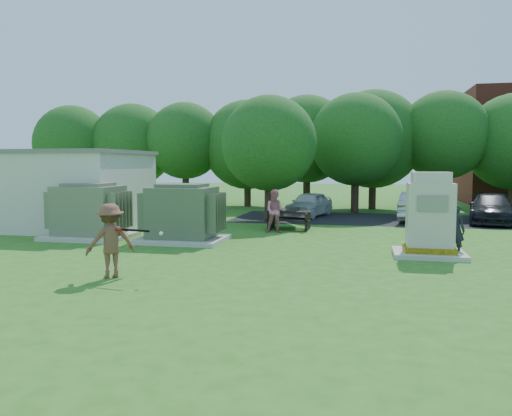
% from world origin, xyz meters
% --- Properties ---
extents(ground, '(120.00, 120.00, 0.00)m').
position_xyz_m(ground, '(0.00, 0.00, 0.00)').
color(ground, '#2D6619').
rests_on(ground, ground).
extents(service_building, '(10.00, 5.00, 3.20)m').
position_xyz_m(service_building, '(-11.00, 7.00, 1.60)').
color(service_building, beige).
rests_on(service_building, ground).
extents(service_building_roof, '(10.20, 5.20, 0.15)m').
position_xyz_m(service_building_roof, '(-11.00, 7.00, 3.27)').
color(service_building_roof, slate).
rests_on(service_building_roof, service_building).
extents(parking_strip, '(20.00, 6.00, 0.01)m').
position_xyz_m(parking_strip, '(7.00, 13.50, 0.01)').
color(parking_strip, '#232326').
rests_on(parking_strip, ground).
extents(transformer_left, '(3.00, 2.40, 2.07)m').
position_xyz_m(transformer_left, '(-6.50, 4.50, 0.97)').
color(transformer_left, beige).
rests_on(transformer_left, ground).
extents(transformer_right, '(3.00, 2.40, 2.07)m').
position_xyz_m(transformer_right, '(-2.80, 4.50, 0.97)').
color(transformer_right, beige).
rests_on(transformer_right, ground).
extents(generator_cabinet, '(2.08, 1.70, 2.53)m').
position_xyz_m(generator_cabinet, '(5.48, 3.35, 1.11)').
color(generator_cabinet, beige).
rests_on(generator_cabinet, ground).
extents(picnic_table, '(1.82, 1.36, 0.78)m').
position_xyz_m(picnic_table, '(0.44, 8.63, 0.49)').
color(picnic_table, black).
rests_on(picnic_table, ground).
extents(batter, '(1.34, 1.26, 1.81)m').
position_xyz_m(batter, '(-2.46, -1.30, 0.91)').
color(batter, brown).
rests_on(batter, ground).
extents(person_by_generator, '(0.67, 0.63, 1.55)m').
position_xyz_m(person_by_generator, '(6.28, 3.67, 0.77)').
color(person_by_generator, black).
rests_on(person_by_generator, ground).
extents(person_at_picnic, '(0.93, 0.77, 1.75)m').
position_xyz_m(person_at_picnic, '(0.04, 7.48, 0.88)').
color(person_at_picnic, '#D77186').
rests_on(person_at_picnic, ground).
extents(car_white, '(2.53, 4.13, 1.31)m').
position_xyz_m(car_white, '(0.68, 14.05, 0.66)').
color(car_white, silver).
rests_on(car_white, ground).
extents(car_silver_a, '(2.33, 4.60, 1.45)m').
position_xyz_m(car_silver_a, '(6.15, 13.00, 0.72)').
color(car_silver_a, '#A8A8AD').
rests_on(car_silver_a, ground).
extents(car_dark, '(2.78, 4.98, 1.36)m').
position_xyz_m(car_dark, '(9.41, 13.00, 0.68)').
color(car_dark, black).
rests_on(car_dark, ground).
extents(batting_equipment, '(1.26, 0.20, 0.13)m').
position_xyz_m(batting_equipment, '(-1.78, -1.37, 1.18)').
color(batting_equipment, black).
rests_on(batting_equipment, ground).
extents(tree_row, '(41.30, 13.30, 7.30)m').
position_xyz_m(tree_row, '(1.75, 18.50, 4.15)').
color(tree_row, '#47301E').
rests_on(tree_row, ground).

